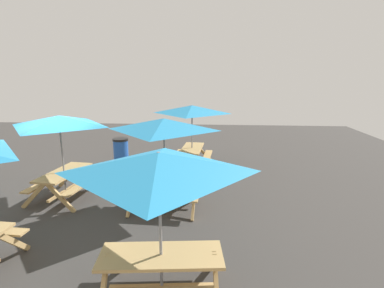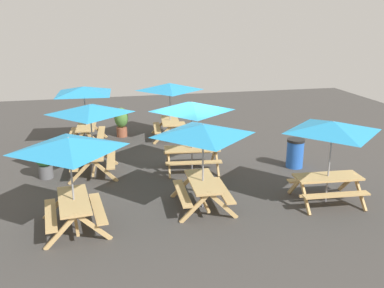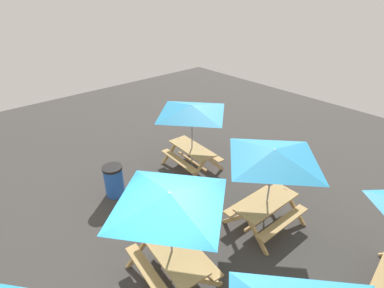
{
  "view_description": "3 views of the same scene",
  "coord_description": "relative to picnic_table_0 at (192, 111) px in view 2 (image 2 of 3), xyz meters",
  "views": [
    {
      "loc": [
        -4.37,
        7.42,
        3.3
      ],
      "look_at": [
        -3.57,
        -3.12,
        0.9
      ],
      "focal_mm": 28.0,
      "sensor_mm": 36.0,
      "label": 1
    },
    {
      "loc": [
        -13.32,
        2.87,
        5.02
      ],
      "look_at": [
        -0.31,
        -0.06,
        0.9
      ],
      "focal_mm": 40.0,
      "sensor_mm": 36.0,
      "label": 2
    },
    {
      "loc": [
        2.31,
        3.53,
        5.72
      ],
      "look_at": [
        -3.57,
        -3.12,
        0.9
      ],
      "focal_mm": 28.0,
      "sensor_mm": 36.0,
      "label": 3
    }
  ],
  "objects": [
    {
      "name": "potted_plant_0",
      "position": [
        0.32,
        4.66,
        -1.38
      ],
      "size": [
        0.62,
        0.62,
        1.05
      ],
      "color": "#59595B",
      "rests_on": "ground"
    },
    {
      "name": "picnic_table_5",
      "position": [
        -3.32,
        3.63,
        0.0
      ],
      "size": [
        2.2,
        2.2,
        2.34
      ],
      "rotation": [
        0.0,
        0.0,
        0.11
      ],
      "color": "tan",
      "rests_on": "ground"
    },
    {
      "name": "picnic_table_3",
      "position": [
        3.88,
        0.05,
        0.0
      ],
      "size": [
        2.19,
        2.19,
        2.34
      ],
      "rotation": [
        0.0,
        0.0,
        -0.1
      ],
      "color": "tan",
      "rests_on": "ground"
    },
    {
      "name": "picnic_table_1",
      "position": [
        -3.27,
        -3.05,
        0.0
      ],
      "size": [
        2.13,
        2.13,
        2.34
      ],
      "rotation": [
        0.0,
        0.0,
        1.5
      ],
      "color": "tan",
      "rests_on": "ground"
    },
    {
      "name": "trash_bin_blue",
      "position": [
        -0.49,
        -3.44,
        -1.49
      ],
      "size": [
        0.59,
        0.59,
        0.98
      ],
      "color": "blue",
      "rests_on": "ground"
    },
    {
      "name": "picnic_table_2",
      "position": [
        3.8,
        3.41,
        0.0
      ],
      "size": [
        2.82,
        2.82,
        2.34
      ],
      "rotation": [
        0.0,
        0.0,
        -0.06
      ],
      "color": "tan",
      "rests_on": "ground"
    },
    {
      "name": "picnic_table_4",
      "position": [
        0.35,
        3.17,
        0.0
      ],
      "size": [
        2.1,
        2.1,
        2.34
      ],
      "rotation": [
        0.0,
        0.0,
        -0.05
      ],
      "color": "tan",
      "rests_on": "ground"
    },
    {
      "name": "picnic_table_6",
      "position": [
        -2.83,
        0.35,
        0.0
      ],
      "size": [
        2.07,
        2.07,
        2.34
      ],
      "rotation": [
        0.0,
        0.0,
        -0.04
      ],
      "color": "tan",
      "rests_on": "ground"
    },
    {
      "name": "potted_plant_1",
      "position": [
        4.56,
        2.0,
        -1.31
      ],
      "size": [
        0.57,
        0.57,
        1.23
      ],
      "color": "#935138",
      "rests_on": "ground"
    },
    {
      "name": "picnic_table_0",
      "position": [
        0.0,
        0.0,
        0.0
      ],
      "size": [
        2.21,
        2.21,
        2.34
      ],
      "rotation": [
        0.0,
        0.0,
        1.46
      ],
      "color": "tan",
      "rests_on": "ground"
    },
    {
      "name": "ground_plane",
      "position": [
        0.31,
        0.06,
        -1.99
      ],
      "size": [
        26.55,
        26.55,
        0.0
      ],
      "primitive_type": "plane",
      "color": "#3D3A38",
      "rests_on": "ground"
    }
  ]
}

